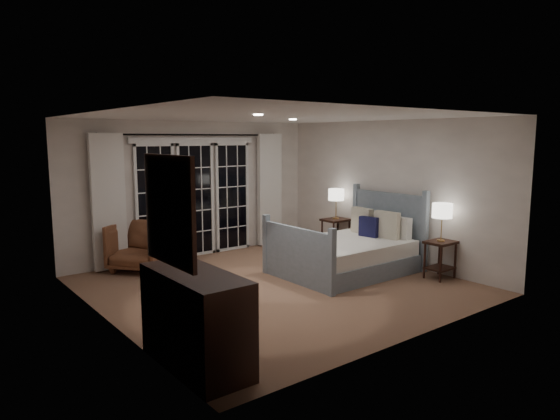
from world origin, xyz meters
TOP-DOWN VIEW (x-y plane):
  - floor at (0.00, 0.00)m, footprint 5.00×5.00m
  - ceiling at (0.00, 0.00)m, footprint 5.00×5.00m
  - wall_left at (-2.50, 0.00)m, footprint 0.02×5.00m
  - wall_right at (2.50, 0.00)m, footprint 0.02×5.00m
  - wall_back at (0.00, 2.50)m, footprint 5.00×0.02m
  - wall_front at (0.00, -2.50)m, footprint 5.00×0.02m
  - french_doors at (0.00, 2.46)m, footprint 2.50×0.04m
  - curtain_rod at (0.00, 2.40)m, footprint 3.50×0.03m
  - curtain_left at (-1.65, 2.38)m, footprint 0.55×0.10m
  - curtain_right at (1.65, 2.38)m, footprint 0.55×0.10m
  - downlight_a at (0.80, 0.60)m, footprint 0.12×0.12m
  - downlight_b at (-0.60, -0.40)m, footprint 0.12×0.12m
  - bed at (1.42, -0.10)m, footprint 2.15×1.54m
  - nightstand_left at (2.27, -1.27)m, footprint 0.46×0.37m
  - nightstand_right at (2.26, 1.07)m, footprint 0.50×0.40m
  - lamp_left at (2.27, -1.27)m, footprint 0.31×0.31m
  - lamp_right at (2.26, 1.07)m, footprint 0.30×0.30m
  - armchair at (-1.25, 2.10)m, footprint 1.24×1.23m
  - dresser at (-2.23, -1.64)m, footprint 0.56×1.32m
  - mirror at (-2.47, -1.64)m, footprint 0.05×0.85m

SIDE VIEW (x-z plane):
  - floor at x=0.00m, z-range 0.00..0.00m
  - bed at x=1.42m, z-range -0.31..0.94m
  - nightstand_left at x=2.27m, z-range 0.09..0.69m
  - armchair at x=-1.25m, z-range 0.00..0.81m
  - nightstand_right at x=2.26m, z-range 0.10..0.75m
  - dresser at x=-2.23m, z-range 0.00..0.93m
  - lamp_left at x=2.27m, z-range 0.77..1.37m
  - french_doors at x=0.00m, z-range -0.01..2.19m
  - lamp_right at x=2.26m, z-range 0.82..1.40m
  - curtain_left at x=-1.65m, z-range 0.02..2.27m
  - curtain_right at x=1.65m, z-range 0.02..2.27m
  - wall_left at x=-2.50m, z-range 0.00..2.50m
  - wall_right at x=2.50m, z-range 0.00..2.50m
  - wall_back at x=0.00m, z-range 0.00..2.50m
  - wall_front at x=0.00m, z-range 0.00..2.50m
  - mirror at x=-2.47m, z-range 1.05..2.05m
  - curtain_rod at x=0.00m, z-range 2.23..2.27m
  - downlight_a at x=0.80m, z-range 2.48..2.50m
  - downlight_b at x=-0.60m, z-range 2.48..2.50m
  - ceiling at x=0.00m, z-range 2.50..2.50m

